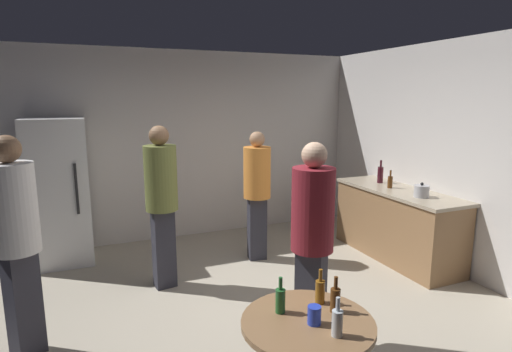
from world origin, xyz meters
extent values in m
cube|color=#B2A893|center=(0.00, 0.00, -0.05)|extent=(5.20, 5.20, 0.10)
cube|color=silver|center=(0.00, 2.63, 1.35)|extent=(5.32, 0.06, 2.70)
cube|color=silver|center=(2.63, 0.00, 1.35)|extent=(0.06, 5.20, 2.70)
cube|color=white|center=(-1.68, 2.20, 0.90)|extent=(0.70, 0.65, 1.80)
cube|color=#262628|center=(-1.47, 1.86, 0.99)|extent=(0.03, 0.03, 0.60)
cube|color=olive|center=(2.28, 0.71, 0.43)|extent=(0.60, 1.78, 0.86)
cube|color=tan|center=(2.28, 0.71, 0.88)|extent=(0.64, 1.82, 0.04)
cylinder|color=#B2B2B7|center=(2.23, 0.28, 0.97)|extent=(0.17, 0.17, 0.14)
sphere|color=black|center=(2.23, 0.28, 1.06)|extent=(0.04, 0.04, 0.04)
cone|color=#B2B2B7|center=(2.35, 0.28, 0.98)|extent=(0.09, 0.04, 0.06)
cylinder|color=#3F141E|center=(2.33, 1.13, 1.01)|extent=(0.08, 0.08, 0.22)
cylinder|color=#3F141E|center=(2.33, 1.13, 1.17)|extent=(0.03, 0.03, 0.09)
cylinder|color=#593314|center=(2.23, 0.82, 0.98)|extent=(0.06, 0.06, 0.15)
cylinder|color=#593314|center=(2.23, 0.82, 1.09)|extent=(0.02, 0.02, 0.08)
cylinder|color=olive|center=(-0.19, -1.32, 0.72)|extent=(0.80, 0.80, 0.03)
cylinder|color=#8C5919|center=(-0.01, -1.16, 0.81)|extent=(0.06, 0.06, 0.15)
cylinder|color=#8C5919|center=(-0.01, -1.16, 0.93)|extent=(0.02, 0.02, 0.08)
cylinder|color=#593314|center=(0.02, -1.29, 0.81)|extent=(0.06, 0.06, 0.15)
cylinder|color=#593314|center=(0.02, -1.29, 0.93)|extent=(0.02, 0.02, 0.08)
cylinder|color=#26662D|center=(-0.30, -1.17, 0.81)|extent=(0.06, 0.06, 0.15)
cylinder|color=#26662D|center=(-0.30, -1.17, 0.93)|extent=(0.02, 0.02, 0.08)
cylinder|color=silver|center=(-0.12, -1.52, 0.81)|extent=(0.06, 0.06, 0.15)
cylinder|color=silver|center=(-0.12, -1.52, 0.93)|extent=(0.02, 0.02, 0.08)
cylinder|color=blue|center=(-0.17, -1.37, 0.79)|extent=(0.08, 0.08, 0.11)
cube|color=#2D2D38|center=(0.28, -0.56, 0.42)|extent=(0.27, 0.28, 0.84)
cylinder|color=maroon|center=(0.28, -0.56, 1.17)|extent=(0.48, 0.48, 0.67)
sphere|color=#D8AD8C|center=(0.28, -0.56, 1.61)|extent=(0.20, 0.20, 0.20)
cube|color=#2D2D38|center=(-1.87, 0.19, 0.44)|extent=(0.28, 0.27, 0.87)
cylinder|color=white|center=(-1.87, 0.19, 1.22)|extent=(0.48, 0.48, 0.69)
sphere|color=#8C6647|center=(-1.87, 0.19, 1.67)|extent=(0.21, 0.21, 0.21)
cube|color=#2D2D38|center=(-0.63, 1.01, 0.43)|extent=(0.24, 0.20, 0.87)
cylinder|color=olive|center=(-0.63, 1.01, 1.21)|extent=(0.38, 0.38, 0.69)
sphere|color=#8C6647|center=(-0.63, 1.01, 1.66)|extent=(0.21, 0.21, 0.21)
cube|color=#2D2D38|center=(0.61, 1.35, 0.40)|extent=(0.24, 0.20, 0.81)
cylinder|color=orange|center=(0.61, 1.35, 1.12)|extent=(0.38, 0.38, 0.64)
sphere|color=tan|center=(0.61, 1.35, 1.54)|extent=(0.19, 0.19, 0.19)
camera|label=1|loc=(-1.33, -3.27, 2.04)|focal=28.82mm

